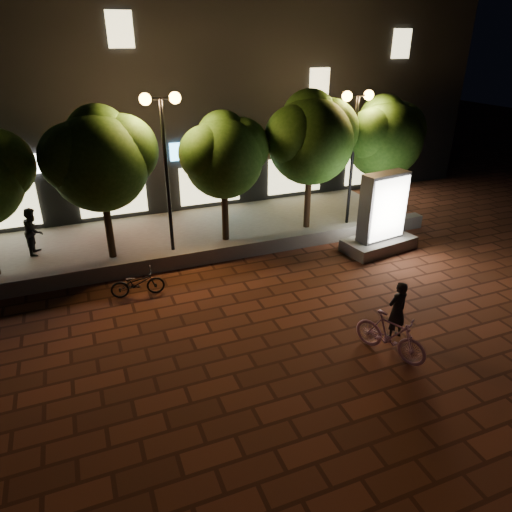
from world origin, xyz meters
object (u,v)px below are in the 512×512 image
street_lamp_right (355,124)px  ad_kiosk (381,220)px  rider (397,310)px  scooter_pink (390,335)px  tree_right (311,135)px  tree_far_right (385,135)px  scooter_parked (138,283)px  street_lamp_left (163,134)px  tree_left (100,156)px  tree_mid (224,153)px  pedestrian (34,231)px

street_lamp_right → ad_kiosk: size_ratio=1.81×
street_lamp_right → rider: street_lamp_right is taller
street_lamp_right → scooter_pink: size_ratio=2.80×
tree_right → street_lamp_right: (1.64, -0.26, 0.33)m
tree_right → tree_far_right: bearing=-0.0°
scooter_pink → scooter_parked: bearing=110.6°
street_lamp_left → rider: size_ratio=3.39×
street_lamp_right → ad_kiosk: street_lamp_right is taller
tree_left → tree_far_right: bearing=-0.0°
tree_mid → street_lamp_right: street_lamp_right is taller
tree_mid → scooter_parked: (-3.63, -2.87, -2.82)m
tree_mid → pedestrian: tree_mid is taller
ad_kiosk → rider: 5.30m
tree_far_right → ad_kiosk: bearing=-123.5°
tree_left → street_lamp_right: bearing=-1.7°
street_lamp_right → scooter_parked: 9.62m
scooter_parked → tree_right: bearing=-62.2°
tree_left → scooter_parked: size_ratio=3.23×
scooter_parked → pedestrian: (-2.77, 4.06, 0.49)m
street_lamp_right → pedestrian: size_ratio=3.10×
ad_kiosk → tree_right: bearing=116.4°
street_lamp_left → scooter_parked: 4.74m
pedestrian → tree_left: bearing=-105.4°
tree_far_right → street_lamp_right: (-1.55, -0.26, 0.53)m
tree_mid → street_lamp_left: size_ratio=0.87×
tree_right → ad_kiosk: size_ratio=1.85×
tree_mid → tree_right: size_ratio=0.89×
tree_right → tree_mid: bearing=-180.0°
tree_far_right → rider: (-4.56, -7.28, -2.60)m
tree_right → tree_far_right: (3.20, -0.00, -0.20)m
tree_left → street_lamp_left: size_ratio=0.94×
street_lamp_left → ad_kiosk: street_lamp_left is taller
street_lamp_left → rider: street_lamp_left is taller
tree_right → ad_kiosk: tree_right is taller
rider → street_lamp_left: bearing=-65.9°
scooter_pink → street_lamp_right: bearing=40.0°
street_lamp_right → pedestrian: (-11.35, 1.45, -3.01)m
tree_right → rider: (-1.37, -7.28, -2.80)m
tree_far_right → rider: size_ratio=3.12×
tree_mid → street_lamp_left: street_lamp_left is taller
scooter_pink → ad_kiosk: bearing=32.3°
tree_left → tree_far_right: size_ratio=1.03×
ad_kiosk → scooter_parked: ad_kiosk is taller
scooter_parked → pedestrian: 4.94m
tree_left → rider: (5.93, -7.28, -2.68)m
tree_right → scooter_pink: 8.61m
tree_right → street_lamp_right: bearing=-9.1°
tree_mid → street_lamp_right: (4.95, -0.26, 0.68)m
ad_kiosk → street_lamp_left: bearing=159.6°
street_lamp_right → ad_kiosk: bearing=-96.3°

